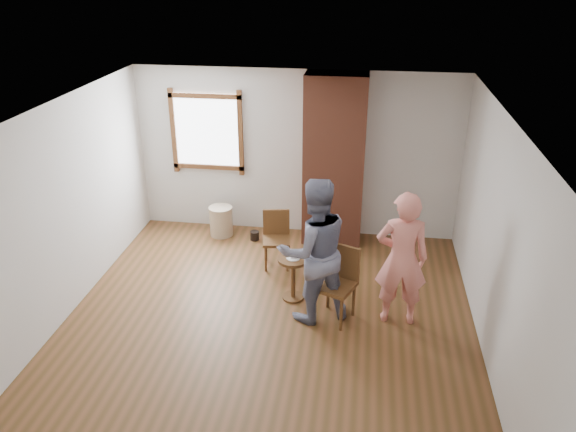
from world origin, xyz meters
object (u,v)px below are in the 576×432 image
object	(u,v)px
man	(314,251)
dining_chair_left	(276,235)
stoneware_crock	(221,221)
person_pink	(402,259)
dining_chair_right	(338,279)
side_table	(293,271)

from	to	relation	value
man	dining_chair_left	bearing A→B (deg)	-86.24
stoneware_crock	person_pink	xyz separation A→B (m)	(2.71, -1.97, 0.61)
dining_chair_left	dining_chair_right	size ratio (longest dim) A/B	0.87
man	person_pink	size ratio (longest dim) A/B	1.07
dining_chair_right	person_pink	distance (m)	0.80
dining_chair_right	side_table	size ratio (longest dim) A/B	1.56
stoneware_crock	man	size ratio (longest dim) A/B	0.26
man	person_pink	xyz separation A→B (m)	(1.03, 0.06, -0.06)
side_table	stoneware_crock	bearing A→B (deg)	129.62
side_table	person_pink	distance (m)	1.43
side_table	dining_chair_left	bearing A→B (deg)	112.41
stoneware_crock	man	distance (m)	2.72
side_table	man	bearing A→B (deg)	-50.25
stoneware_crock	person_pink	size ratio (longest dim) A/B	0.28
stoneware_crock	dining_chair_right	size ratio (longest dim) A/B	0.51
side_table	person_pink	bearing A→B (deg)	-12.35
person_pink	dining_chair_right	bearing A→B (deg)	-1.08
dining_chair_right	person_pink	size ratio (longest dim) A/B	0.55
dining_chair_left	stoneware_crock	bearing A→B (deg)	132.72
dining_chair_right	man	xyz separation A→B (m)	(-0.30, -0.05, 0.39)
man	person_pink	bearing A→B (deg)	159.30
dining_chair_right	person_pink	xyz separation A→B (m)	(0.73, 0.01, 0.33)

